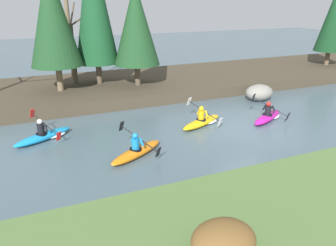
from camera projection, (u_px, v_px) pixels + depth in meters
ground_plane at (250, 130)px, 15.58m from camera, size 90.00×90.00×0.00m
riverbank_far at (174, 81)px, 23.30m from camera, size 44.00×8.05×0.65m
conifer_tree_far_left at (52, 16)px, 18.21m from camera, size 2.95×2.95×7.07m
conifer_tree_mid_left at (136, 24)px, 19.67m from camera, size 2.83×2.83×6.22m
conifer_tree_centre at (334, 18)px, 26.03m from camera, size 2.43×2.43×6.41m
bare_tree_mid_upstream at (73, 47)px, 20.64m from camera, size 2.79×2.75×4.98m
bare_tree_mid_downstream at (69, 27)px, 21.35m from camera, size 3.99×3.94×7.28m
shrub_clump_nearest at (224, 241)px, 7.02m from camera, size 1.46×1.22×0.79m
kayaker_lead at (269, 116)px, 16.75m from camera, size 2.67×1.94×1.20m
kayaker_middle at (203, 121)px, 16.08m from camera, size 2.71×1.96×1.20m
kayaker_trailing at (137, 151)px, 12.89m from camera, size 2.63×1.97×1.20m
kayaker_far_back at (45, 135)px, 14.42m from camera, size 2.66×1.95×1.20m
boulder_midstream at (259, 93)px, 19.87m from camera, size 1.74×1.36×0.98m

